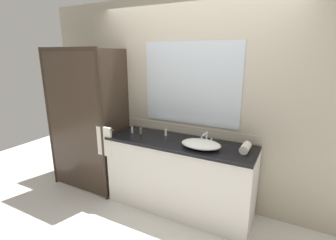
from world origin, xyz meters
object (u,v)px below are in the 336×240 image
at_px(amenity_bottle_conditioner, 166,132).
at_px(amenity_bottle_shampoo, 132,130).
at_px(amenity_bottle_lotion, 141,131).
at_px(sink_basin, 201,144).
at_px(rolled_towel_near_edge, 245,148).
at_px(faucet, 206,139).

bearing_deg(amenity_bottle_conditioner, amenity_bottle_shampoo, -167.68).
bearing_deg(amenity_bottle_lotion, amenity_bottle_shampoo, -175.57).
distance_m(sink_basin, rolled_towel_near_edge, 0.48).
bearing_deg(rolled_towel_near_edge, amenity_bottle_shampoo, -179.16).
height_order(sink_basin, amenity_bottle_lotion, amenity_bottle_lotion).
bearing_deg(rolled_towel_near_edge, faucet, 170.92).
bearing_deg(amenity_bottle_shampoo, rolled_towel_near_edge, 0.84).
xyz_separation_m(amenity_bottle_conditioner, rolled_towel_near_edge, (1.01, -0.08, -0.00)).
xyz_separation_m(sink_basin, faucet, (0.00, 0.17, 0.01)).
xyz_separation_m(amenity_bottle_shampoo, rolled_towel_near_edge, (1.46, 0.02, 0.00)).
xyz_separation_m(faucet, amenity_bottle_lotion, (-0.87, -0.09, -0.01)).
height_order(faucet, amenity_bottle_lotion, faucet).
distance_m(sink_basin, faucet, 0.17).
distance_m(amenity_bottle_conditioner, rolled_towel_near_edge, 1.01).
bearing_deg(faucet, amenity_bottle_conditioner, 179.71).
relative_size(faucet, rolled_towel_near_edge, 0.86).
bearing_deg(amenity_bottle_conditioner, sink_basin, -17.88).
xyz_separation_m(amenity_bottle_shampoo, amenity_bottle_conditioner, (0.45, 0.10, 0.00)).
height_order(sink_basin, faucet, faucet).
bearing_deg(amenity_bottle_shampoo, sink_basin, -4.39).
height_order(faucet, rolled_towel_near_edge, faucet).
height_order(amenity_bottle_shampoo, rolled_towel_near_edge, rolled_towel_near_edge).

